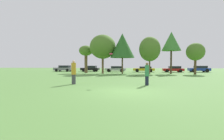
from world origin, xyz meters
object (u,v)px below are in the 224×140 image
at_px(parked_car_grey, 64,68).
at_px(tree_2, 122,46).
at_px(tree_0, 86,52).
at_px(tree_1, 103,47).
at_px(parked_car_yellow, 144,69).
at_px(parked_car_blue, 199,69).
at_px(parked_car_red, 173,69).
at_px(tree_5, 195,52).
at_px(parked_car_silver, 116,69).
at_px(person_catcher, 147,74).
at_px(parked_car_black, 90,68).
at_px(tree_3, 150,49).
at_px(person_thrower, 74,72).
at_px(frisbee, 111,54).
at_px(tree_4, 171,41).

bearing_deg(parked_car_grey, tree_2, 152.84).
xyz_separation_m(tree_0, tree_1, (3.44, -1.46, 0.67)).
distance_m(parked_car_yellow, parked_car_blue, 11.02).
relative_size(parked_car_yellow, parked_car_red, 1.06).
distance_m(tree_5, parked_car_silver, 15.44).
distance_m(tree_2, parked_car_grey, 15.83).
bearing_deg(tree_1, parked_car_silver, 77.65).
relative_size(parked_car_grey, parked_car_blue, 1.02).
height_order(person_catcher, parked_car_black, person_catcher).
distance_m(tree_5, parked_car_yellow, 10.65).
height_order(tree_1, parked_car_blue, tree_1).
height_order(parked_car_yellow, parked_car_red, parked_car_red).
height_order(person_catcher, tree_3, tree_3).
height_order(tree_0, parked_car_grey, tree_0).
relative_size(person_thrower, frisbee, 6.88).
bearing_deg(tree_0, parked_car_red, 17.74).
bearing_deg(tree_4, person_thrower, -122.96).
distance_m(tree_4, parked_car_blue, 10.55).
height_order(person_catcher, frisbee, frisbee).
xyz_separation_m(person_thrower, parked_car_yellow, (6.54, 22.17, -0.33)).
bearing_deg(tree_0, parked_car_yellow, 25.81).
xyz_separation_m(tree_0, parked_car_red, (16.58, 5.30, -3.26)).
distance_m(person_catcher, tree_4, 17.80).
relative_size(person_catcher, tree_3, 0.28).
distance_m(parked_car_grey, parked_car_black, 5.94).
bearing_deg(tree_4, tree_1, -174.81).
distance_m(tree_3, parked_car_blue, 13.33).
bearing_deg(parked_car_silver, tree_2, 105.57).
distance_m(tree_2, parked_car_yellow, 9.05).
relative_size(person_catcher, parked_car_yellow, 0.40).
distance_m(person_thrower, person_catcher, 5.72).
distance_m(person_catcher, frisbee, 3.08).
bearing_deg(parked_car_yellow, person_catcher, 88.44).
bearing_deg(parked_car_yellow, person_thrower, 74.13).
height_order(tree_0, tree_5, tree_0).
bearing_deg(person_thrower, parked_car_blue, 51.90).
bearing_deg(tree_3, tree_5, -1.33).
bearing_deg(parked_car_black, parked_car_blue, -178.60).
relative_size(frisbee, parked_car_blue, 0.07).
xyz_separation_m(person_catcher, tree_0, (-9.95, 16.88, 3.03)).
distance_m(frisbee, tree_0, 18.72).
xyz_separation_m(frisbee, parked_car_blue, (14.48, 23.29, -1.69)).
bearing_deg(parked_car_grey, parked_car_yellow, -179.59).
xyz_separation_m(parked_car_black, parked_car_red, (17.37, -0.48, -0.04)).
xyz_separation_m(person_catcher, tree_5, (8.44, 15.23, 2.66)).
height_order(person_thrower, tree_0, tree_0).
height_order(person_thrower, frisbee, frisbee).
height_order(tree_5, parked_car_grey, tree_5).
xyz_separation_m(tree_4, parked_car_silver, (-10.04, 5.74, -4.79)).
xyz_separation_m(tree_1, parked_car_silver, (1.49, 6.78, -3.94)).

